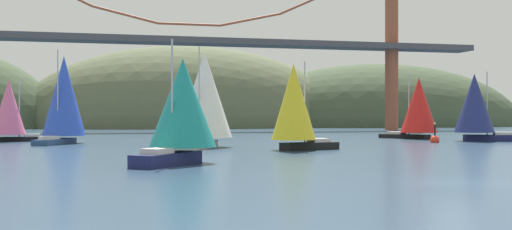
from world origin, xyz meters
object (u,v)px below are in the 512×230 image
Objects in this scene: sailboat_red_spinnaker at (418,107)px; sailboat_blue_spinnaker at (64,98)px; sailboat_yellow_sail at (295,104)px; sailboat_pink_spinnaker at (10,109)px; sailboat_navy_sail at (476,105)px; channel_buoy at (435,139)px; sailboat_teal_sail at (182,106)px; sailboat_white_mainsail at (204,97)px.

sailboat_red_spinnaker is 46.64m from sailboat_blue_spinnaker.
sailboat_yellow_sail is 1.06× the size of sailboat_pink_spinnaker.
sailboat_navy_sail is 3.34× the size of channel_buoy.
sailboat_pink_spinnaker is 2.99× the size of channel_buoy.
sailboat_blue_spinnaker is 44.02m from channel_buoy.
channel_buoy is at bearing 28.45° from sailboat_yellow_sail.
sailboat_navy_sail is 30.99m from sailboat_yellow_sail.
sailboat_blue_spinnaker is at bearing 106.38° from sailboat_teal_sail.
sailboat_white_mainsail is 1.12× the size of sailboat_red_spinnaker.
sailboat_teal_sail is 34.08m from sailboat_blue_spinnaker.
sailboat_pink_spinnaker is (-21.24, 19.28, -1.08)m from sailboat_white_mainsail.
sailboat_teal_sail is 0.83× the size of sailboat_white_mainsail.
sailboat_white_mainsail is at bearing -155.17° from sailboat_red_spinnaker.
sailboat_teal_sail is 0.93× the size of sailboat_red_spinnaker.
channel_buoy is (49.76, -15.06, -3.72)m from sailboat_pink_spinnaker.
sailboat_yellow_sail is 17.86m from sailboat_teal_sail.
sailboat_teal_sail is at bearing -133.14° from sailboat_yellow_sail.
sailboat_yellow_sail is 10.36m from sailboat_white_mainsail.
sailboat_white_mainsail reaches higher than sailboat_pink_spinnaker.
sailboat_red_spinnaker is 0.85× the size of sailboat_blue_spinnaker.
sailboat_blue_spinnaker is at bearing 139.36° from sailboat_white_mainsail.
sailboat_pink_spinnaker is (-56.56, 13.14, -0.42)m from sailboat_navy_sail.
sailboat_white_mainsail is 28.71m from sailboat_pink_spinnaker.
sailboat_navy_sail is 1.12× the size of sailboat_pink_spinnaker.
sailboat_red_spinnaker reaches higher than sailboat_yellow_sail.
sailboat_pink_spinnaker is 52.12m from channel_buoy.
sailboat_teal_sail is at bearing -146.67° from sailboat_navy_sail.
sailboat_teal_sail is (-12.21, -13.03, -0.39)m from sailboat_yellow_sail.
sailboat_white_mainsail is (-7.36, 7.24, 0.86)m from sailboat_yellow_sail.
sailboat_blue_spinnaker is (-9.60, 32.67, 1.39)m from sailboat_teal_sail.
sailboat_blue_spinnaker reaches higher than sailboat_white_mainsail.
sailboat_white_mainsail reaches higher than channel_buoy.
sailboat_white_mainsail is at bearing -170.13° from sailboat_navy_sail.
sailboat_navy_sail is 8.19m from channel_buoy.
sailboat_teal_sail is 41.55m from channel_buoy.
sailboat_yellow_sail reaches higher than channel_buoy.
sailboat_white_mainsail reaches higher than sailboat_yellow_sail.
sailboat_red_spinnaker is at bearing 71.32° from channel_buoy.
sailboat_navy_sail is at bearing -13.08° from sailboat_pink_spinnaker.
sailboat_yellow_sail is at bearing -154.42° from sailboat_navy_sail.
sailboat_red_spinnaker is 11.94m from channel_buoy.
sailboat_blue_spinnaker reaches higher than sailboat_red_spinnaker.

